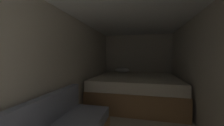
% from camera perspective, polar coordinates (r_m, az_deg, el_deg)
% --- Properties ---
extents(wall_back, '(2.42, 0.05, 2.05)m').
position_cam_1_polar(wall_back, '(4.77, 10.91, -0.28)').
color(wall_back, beige).
rests_on(wall_back, ground).
extents(wall_left, '(0.05, 5.08, 2.05)m').
position_cam_1_polar(wall_left, '(2.60, -18.69, -2.73)').
color(wall_left, beige).
rests_on(wall_left, ground).
extents(wall_right, '(0.05, 5.08, 2.05)m').
position_cam_1_polar(wall_right, '(2.43, 37.46, -3.50)').
color(wall_right, beige).
rests_on(wall_right, ground).
extents(ceiling_slab, '(2.42, 5.08, 0.05)m').
position_cam_1_polar(ceiling_slab, '(2.35, 8.50, 22.88)').
color(ceiling_slab, white).
rests_on(ceiling_slab, wall_left).
extents(bed, '(2.20, 2.03, 0.90)m').
position_cam_1_polar(bed, '(3.79, 10.10, -11.12)').
color(bed, '#9E7247').
rests_on(bed, ground).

